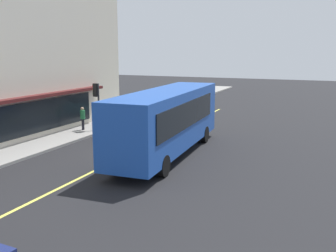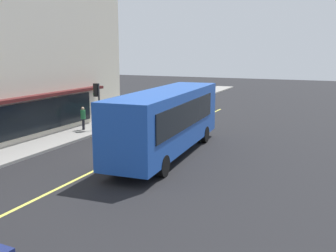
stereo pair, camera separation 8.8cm
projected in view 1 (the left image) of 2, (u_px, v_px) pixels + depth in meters
The scene contains 9 objects.
ground at pixel (128, 154), 21.11m from camera, with size 120.00×120.00×0.00m, color black.
sidewalk at pixel (46, 143), 23.29m from camera, with size 80.00×2.54×0.15m, color gray.
lane_centre_stripe at pixel (128, 154), 21.11m from camera, with size 36.00×0.16×0.01m, color #D8D14C.
bus at pixel (168, 119), 20.66m from camera, with size 11.25×3.10×3.50m.
traffic_light at pixel (96, 95), 26.59m from camera, with size 0.30×0.52×3.20m.
car_teal at pixel (160, 110), 31.91m from camera, with size 4.34×1.94×1.52m.
pedestrian_waiting at pixel (131, 105), 31.33m from camera, with size 0.34×0.34×1.82m.
pedestrian_by_curb at pixel (83, 116), 26.70m from camera, with size 0.34×0.34×1.59m.
pedestrian_mid_block at pixel (113, 107), 30.46m from camera, with size 0.34×0.34×1.70m.
Camera 1 is at (-17.85, -10.15, 5.59)m, focal length 41.41 mm.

